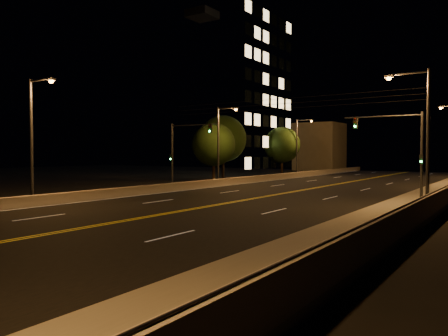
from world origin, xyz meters
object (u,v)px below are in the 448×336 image
Objects in this scene: streetlight_4 at (34,131)px; tree_2 at (282,145)px; streetlight_5 at (221,140)px; traffic_signal_right at (405,146)px; streetlight_6 at (299,143)px; building_tower at (202,96)px; traffic_signal_left at (181,148)px; tree_0 at (214,145)px; streetlight_1 at (422,129)px; tree_1 at (223,139)px.

streetlight_4 reaches higher than tree_2.
streetlight_5 reaches higher than tree_2.
streetlight_4 is 24.01m from traffic_signal_right.
building_tower is (-15.53, -2.18, 7.49)m from streetlight_6.
tree_0 is at bearing 112.10° from traffic_signal_left.
traffic_signal_left is 31.48m from building_tower.
traffic_signal_left is (1.11, -27.52, -0.96)m from streetlight_6.
traffic_signal_right is (-1.51, 2.83, -0.96)m from streetlight_1.
building_tower reaches higher than streetlight_5.
streetlight_4 is at bearing -94.71° from traffic_signal_left.
streetlight_5 is 21.40m from traffic_signal_right.
tree_2 reaches higher than traffic_signal_left.
tree_1 is at bearing 112.51° from traffic_signal_left.
streetlight_6 is 27.56m from traffic_signal_left.
traffic_signal_left is at bearing 172.06° from streetlight_1.
tree_1 is (-27.37, 19.94, 0.44)m from streetlight_1.
building_tower is 19.74m from tree_0.
streetlight_5 is 20.48m from tree_2.
tree_0 is at bearing 149.84° from streetlight_1.
streetlight_6 is (0.00, 19.66, 0.00)m from streetlight_5.
streetlight_6 is at bearing 60.11° from tree_1.
tree_1 is (-5.99, -10.41, 0.44)m from streetlight_6.
traffic_signal_left is at bearing -81.80° from tree_2.
streetlight_5 is at bearing -46.57° from tree_0.
streetlight_4 is 1.00× the size of streetlight_5.
streetlight_6 is (-21.39, 30.35, 0.00)m from streetlight_1.
streetlight_1 is 28.96m from tree_0.
building_tower is (-35.41, 25.35, 8.45)m from traffic_signal_right.
streetlight_1 is 39.38m from tree_2.
traffic_signal_left is 0.83× the size of tree_2.
streetlight_1 is 1.18× the size of tree_0.
streetlight_4 is at bearing -68.17° from building_tower.
streetlight_1 is 0.32× the size of building_tower.
streetlight_4 and streetlight_6 have the same top height.
tree_2 reaches higher than traffic_signal_right.
tree_1 is (9.55, -8.24, -7.06)m from building_tower.
streetlight_4 is 0.99× the size of tree_1.
building_tower reaches higher than tree_2.
streetlight_1 is 1.00× the size of streetlight_5.
tree_1 is (-2.33, 5.39, 0.86)m from tree_0.
streetlight_6 is at bearing 92.30° from traffic_signal_left.
traffic_signal_left is 0.73× the size of tree_1.
tree_1 reaches higher than tree_0.
tree_1 reaches higher than streetlight_5.
streetlight_6 is 1.13× the size of tree_2.
building_tower reaches higher than streetlight_1.
tree_0 is (-4.76, 11.72, 0.53)m from traffic_signal_left.
building_tower is at bearing 131.08° from tree_0.
tree_2 is at bearing 129.06° from traffic_signal_right.
tree_1 is at bearing -105.42° from tree_2.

